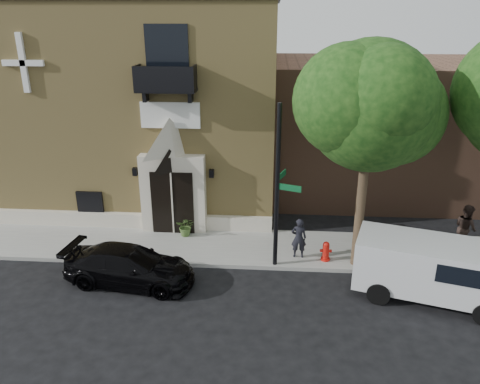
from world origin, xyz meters
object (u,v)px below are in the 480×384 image
object	(u,v)px
cargo_van	(440,269)
pedestrian_near	(299,238)
dumpster	(386,249)
pedestrian_far	(465,228)
street_sign	(278,188)
black_sedan	(130,266)
fire_hydrant	(326,251)

from	to	relation	value
cargo_van	pedestrian_near	xyz separation A→B (m)	(-4.28, 2.19, -0.17)
dumpster	pedestrian_far	world-z (taller)	pedestrian_far
street_sign	pedestrian_far	bearing A→B (deg)	32.42
black_sedan	cargo_van	xyz separation A→B (m)	(10.00, -0.25, 0.45)
dumpster	pedestrian_near	bearing A→B (deg)	152.02
dumpster	street_sign	bearing A→B (deg)	162.22
fire_hydrant	pedestrian_near	xyz separation A→B (m)	(-0.99, 0.17, 0.40)
street_sign	dumpster	size ratio (longest dim) A/B	2.67
pedestrian_near	street_sign	bearing A→B (deg)	35.12
dumpster	fire_hydrant	bearing A→B (deg)	153.32
cargo_van	dumpster	world-z (taller)	cargo_van
pedestrian_near	pedestrian_far	distance (m)	6.32
black_sedan	cargo_van	bearing A→B (deg)	-84.02
black_sedan	dumpster	size ratio (longest dim) A/B	2.03
fire_hydrant	dumpster	distance (m)	2.11
street_sign	pedestrian_near	bearing A→B (deg)	55.29
cargo_van	dumpster	bearing A→B (deg)	140.59
black_sedan	dumpster	distance (m)	8.92
street_sign	pedestrian_near	world-z (taller)	street_sign
fire_hydrant	pedestrian_far	world-z (taller)	pedestrian_far
cargo_van	pedestrian_near	bearing A→B (deg)	169.42
dumpster	cargo_van	bearing A→B (deg)	-76.59
black_sedan	street_sign	distance (m)	5.63
pedestrian_near	fire_hydrant	bearing A→B (deg)	169.40
black_sedan	pedestrian_far	distance (m)	12.32
black_sedan	street_sign	world-z (taller)	street_sign
cargo_van	fire_hydrant	bearing A→B (deg)	165.06
cargo_van	pedestrian_near	world-z (taller)	cargo_van
pedestrian_near	black_sedan	bearing A→B (deg)	18.21
street_sign	pedestrian_near	distance (m)	2.37
dumpster	pedestrian_near	distance (m)	3.09
cargo_van	fire_hydrant	distance (m)	3.91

